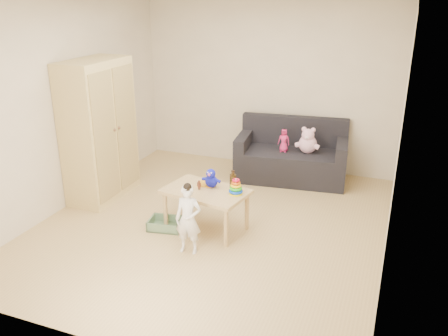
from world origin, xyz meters
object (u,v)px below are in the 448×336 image
at_px(sofa, 291,165).
at_px(play_table, 206,209).
at_px(toddler, 188,220).
at_px(wardrobe, 99,131).

height_order(sofa, play_table, play_table).
bearing_deg(toddler, play_table, 86.24).
height_order(wardrobe, toddler, wardrobe).
relative_size(play_table, toddler, 1.25).
xyz_separation_m(wardrobe, toddler, (1.73, -0.95, -0.55)).
relative_size(wardrobe, sofa, 1.17).
xyz_separation_m(sofa, toddler, (-0.53, -2.46, 0.16)).
distance_m(wardrobe, sofa, 2.81).
xyz_separation_m(wardrobe, play_table, (1.70, -0.40, -0.68)).
relative_size(sofa, toddler, 2.09).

